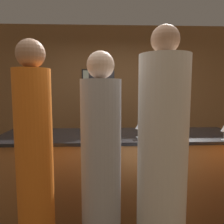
# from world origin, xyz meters

# --- Properties ---
(ground_plane) EXTENTS (14.00, 14.00, 0.00)m
(ground_plane) POSITION_xyz_m (0.00, 0.00, 0.00)
(ground_plane) COLOR brown
(back_wall) EXTENTS (8.00, 0.08, 2.80)m
(back_wall) POSITION_xyz_m (-0.00, 2.08, 1.40)
(back_wall) COLOR brown
(back_wall) RESTS_ON ground_plane
(bar_counter) EXTENTS (2.76, 0.81, 1.00)m
(bar_counter) POSITION_xyz_m (0.00, 0.00, 0.50)
(bar_counter) COLOR #996638
(bar_counter) RESTS_ON ground_plane
(bartender) EXTENTS (0.39, 0.39, 2.02)m
(bartender) POSITION_xyz_m (-0.21, 0.84, 0.94)
(bartender) COLOR #2D2D33
(bartender) RESTS_ON ground_plane
(guest_0) EXTENTS (0.39, 0.39, 2.00)m
(guest_0) POSITION_xyz_m (0.27, -0.86, 0.93)
(guest_0) COLOR silver
(guest_0) RESTS_ON ground_plane
(guest_1) EXTENTS (0.28, 0.28, 1.90)m
(guest_1) POSITION_xyz_m (-0.73, -0.81, 0.91)
(guest_1) COLOR orange
(guest_1) RESTS_ON ground_plane
(guest_3) EXTENTS (0.33, 0.33, 1.82)m
(guest_3) POSITION_xyz_m (-0.21, -0.77, 0.85)
(guest_3) COLOR #B2B2B7
(guest_3) RESTS_ON ground_plane
(wine_bottle_0) EXTENTS (0.08, 0.08, 0.27)m
(wine_bottle_0) POSITION_xyz_m (-0.10, -0.27, 1.10)
(wine_bottle_0) COLOR black
(wine_bottle_0) RESTS_ON bar_counter
(ice_bucket) EXTENTS (0.16, 0.16, 0.16)m
(ice_bucket) POSITION_xyz_m (0.40, 0.18, 1.08)
(ice_bucket) COLOR #9E9993
(ice_bucket) RESTS_ON bar_counter
(wine_glass_0) EXTENTS (0.06, 0.06, 0.16)m
(wine_glass_0) POSITION_xyz_m (-0.14, -0.02, 1.11)
(wine_glass_0) COLOR silver
(wine_glass_0) RESTS_ON bar_counter
(wine_glass_1) EXTENTS (0.08, 0.08, 0.14)m
(wine_glass_1) POSITION_xyz_m (0.61, 0.01, 1.11)
(wine_glass_1) COLOR silver
(wine_glass_1) RESTS_ON bar_counter
(wine_glass_2) EXTENTS (0.08, 0.08, 0.17)m
(wine_glass_2) POSITION_xyz_m (-0.27, 0.00, 1.13)
(wine_glass_2) COLOR silver
(wine_glass_2) RESTS_ON bar_counter
(wine_glass_3) EXTENTS (0.08, 0.08, 0.17)m
(wine_glass_3) POSITION_xyz_m (0.24, -0.25, 1.13)
(wine_glass_3) COLOR silver
(wine_glass_3) RESTS_ON bar_counter
(wine_glass_4) EXTENTS (0.06, 0.06, 0.16)m
(wine_glass_4) POSITION_xyz_m (0.19, -0.17, 1.12)
(wine_glass_4) COLOR silver
(wine_glass_4) RESTS_ON bar_counter
(wine_glass_6) EXTENTS (0.07, 0.07, 0.14)m
(wine_glass_6) POSITION_xyz_m (-1.11, -0.03, 1.11)
(wine_glass_6) COLOR silver
(wine_glass_6) RESTS_ON bar_counter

